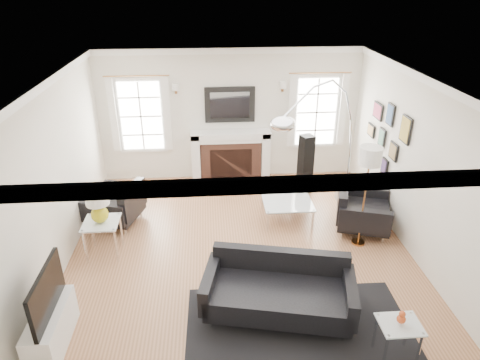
{
  "coord_description": "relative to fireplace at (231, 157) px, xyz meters",
  "views": [
    {
      "loc": [
        -0.46,
        -5.74,
        4.14
      ],
      "look_at": [
        0.01,
        0.3,
        1.19
      ],
      "focal_mm": 32.0,
      "sensor_mm": 36.0,
      "label": 1
    }
  ],
  "objects": [
    {
      "name": "floor",
      "position": [
        0.0,
        -2.79,
        -0.54
      ],
      "size": [
        6.0,
        6.0,
        0.0
      ],
      "primitive_type": "plane",
      "color": "#8F5C3C",
      "rests_on": "ground"
    },
    {
      "name": "back_wall",
      "position": [
        0.0,
        0.21,
        0.86
      ],
      "size": [
        5.5,
        0.04,
        2.8
      ],
      "primitive_type": "cube",
      "color": "silver",
      "rests_on": "floor"
    },
    {
      "name": "front_wall",
      "position": [
        0.0,
        -5.79,
        0.86
      ],
      "size": [
        5.5,
        0.04,
        2.8
      ],
      "primitive_type": "cube",
      "color": "silver",
      "rests_on": "floor"
    },
    {
      "name": "left_wall",
      "position": [
        -2.75,
        -2.79,
        0.86
      ],
      "size": [
        0.04,
        6.0,
        2.8
      ],
      "primitive_type": "cube",
      "color": "silver",
      "rests_on": "floor"
    },
    {
      "name": "right_wall",
      "position": [
        2.75,
        -2.79,
        0.86
      ],
      "size": [
        0.04,
        6.0,
        2.8
      ],
      "primitive_type": "cube",
      "color": "silver",
      "rests_on": "floor"
    },
    {
      "name": "ceiling",
      "position": [
        0.0,
        -2.79,
        2.26
      ],
      "size": [
        5.5,
        6.0,
        0.02
      ],
      "primitive_type": "cube",
      "color": "white",
      "rests_on": "back_wall"
    },
    {
      "name": "crown_molding",
      "position": [
        0.0,
        -2.79,
        2.2
      ],
      "size": [
        5.5,
        6.0,
        0.12
      ],
      "primitive_type": "cube",
      "color": "white",
      "rests_on": "back_wall"
    },
    {
      "name": "fireplace",
      "position": [
        0.0,
        0.0,
        0.0
      ],
      "size": [
        1.7,
        0.69,
        1.11
      ],
      "color": "white",
      "rests_on": "floor"
    },
    {
      "name": "mantel_mirror",
      "position": [
        0.0,
        0.16,
        1.11
      ],
      "size": [
        1.05,
        0.07,
        0.75
      ],
      "color": "black",
      "rests_on": "back_wall"
    },
    {
      "name": "window_left",
      "position": [
        -1.85,
        0.16,
        0.92
      ],
      "size": [
        1.24,
        0.15,
        1.62
      ],
      "color": "white",
      "rests_on": "back_wall"
    },
    {
      "name": "window_right",
      "position": [
        1.85,
        0.16,
        0.92
      ],
      "size": [
        1.24,
        0.15,
        1.62
      ],
      "color": "white",
      "rests_on": "back_wall"
    },
    {
      "name": "gallery_wall",
      "position": [
        2.72,
        -1.5,
        0.99
      ],
      "size": [
        0.04,
        1.73,
        1.29
      ],
      "color": "black",
      "rests_on": "right_wall"
    },
    {
      "name": "tv_unit",
      "position": [
        -2.44,
        -4.49,
        -0.21
      ],
      "size": [
        0.35,
        1.0,
        1.09
      ],
      "color": "white",
      "rests_on": "floor"
    },
    {
      "name": "area_rug",
      "position": [
        0.6,
        -4.86,
        -0.54
      ],
      "size": [
        2.93,
        2.46,
        0.01
      ],
      "primitive_type": "cube",
      "rotation": [
        0.0,
        0.0,
        -0.02
      ],
      "color": "black",
      "rests_on": "floor"
    },
    {
      "name": "sofa",
      "position": [
        0.39,
        -4.13,
        -0.19
      ],
      "size": [
        2.11,
        1.29,
        0.64
      ],
      "color": "black",
      "rests_on": "floor"
    },
    {
      "name": "armchair_left",
      "position": [
        -2.14,
        -1.65,
        -0.19
      ],
      "size": [
        1.07,
        1.14,
        0.63
      ],
      "color": "black",
      "rests_on": "floor"
    },
    {
      "name": "armchair_right",
      "position": [
        2.14,
        -2.21,
        -0.17
      ],
      "size": [
        1.12,
        1.2,
        0.66
      ],
      "color": "black",
      "rests_on": "floor"
    },
    {
      "name": "coffee_table",
      "position": [
        0.92,
        -1.76,
        -0.18
      ],
      "size": [
        0.88,
        0.88,
        0.39
      ],
      "color": "silver",
      "rests_on": "floor"
    },
    {
      "name": "side_table_left",
      "position": [
        -2.2,
        -2.62,
        -0.05
      ],
      "size": [
        0.55,
        0.55,
        0.61
      ],
      "color": "silver",
      "rests_on": "floor"
    },
    {
      "name": "nesting_table",
      "position": [
        1.65,
        -5.01,
        -0.13
      ],
      "size": [
        0.48,
        0.4,
        0.52
      ],
      "color": "silver",
      "rests_on": "floor"
    },
    {
      "name": "gourd_lamp",
      "position": [
        -2.2,
        -2.62,
        0.4
      ],
      "size": [
        0.36,
        0.36,
        0.58
      ],
      "color": "gold",
      "rests_on": "side_table_left"
    },
    {
      "name": "orange_vase",
      "position": [
        1.65,
        -5.01,
        0.07
      ],
      "size": [
        0.1,
        0.1,
        0.16
      ],
      "color": "#CE481A",
      "rests_on": "nesting_table"
    },
    {
      "name": "arc_floor_lamp",
      "position": [
        1.42,
        -1.89,
        0.91
      ],
      "size": [
        1.9,
        1.76,
        2.68
      ],
      "color": "silver",
      "rests_on": "floor"
    },
    {
      "name": "stick_floor_lamp",
      "position": [
        2.0,
        -2.65,
        0.97
      ],
      "size": [
        0.35,
        0.35,
        1.75
      ],
      "color": "#A46C39",
      "rests_on": "floor"
    },
    {
      "name": "speaker_tower",
      "position": [
        1.48,
        -0.69,
        0.08
      ],
      "size": [
        0.31,
        0.31,
        1.24
      ],
      "primitive_type": "cube",
      "rotation": [
        0.0,
        0.0,
        0.33
      ],
      "color": "black",
      "rests_on": "floor"
    }
  ]
}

